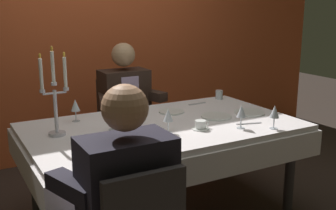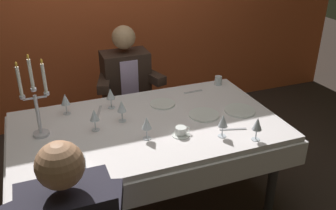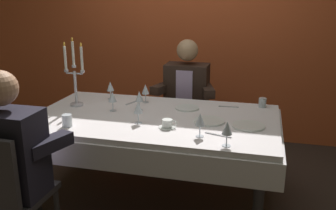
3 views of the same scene
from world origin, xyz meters
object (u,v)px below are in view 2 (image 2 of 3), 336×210
Objects in this scene: dinner_plate_2 at (240,110)px; seated_diner_1 at (126,79)px; dinner_plate_1 at (204,115)px; water_tumbler_0 at (218,80)px; wine_glass_5 at (122,107)px; wine_glass_1 at (111,94)px; wine_glass_3 at (94,116)px; dining_table at (148,138)px; candelabra at (36,104)px; wine_glass_4 at (257,124)px; wine_glass_2 at (223,121)px; wine_glass_6 at (147,124)px; dinner_plate_0 at (163,104)px; water_tumbler_1 at (80,164)px; coffee_cup_0 at (181,132)px; wine_glass_0 at (65,100)px.

seated_diner_1 reaches higher than dinner_plate_2.
water_tumbler_0 is (0.38, 0.49, 0.03)m from dinner_plate_1.
dinner_plate_2 is 2.96× the size of water_tumbler_0.
wine_glass_5 is (-0.59, 0.14, 0.11)m from dinner_plate_1.
wine_glass_3 is (-0.18, -0.30, 0.00)m from wine_glass_1.
dining_table is 0.81m from candelabra.
candelabra is 3.53× the size of wine_glass_1.
water_tumbler_0 is (0.21, 0.92, -0.08)m from wine_glass_4.
dinner_plate_1 is 1.40× the size of wine_glass_5.
wine_glass_2 is 0.73m from wine_glass_5.
dinner_plate_0 is at bearing 58.20° from wine_glass_6.
wine_glass_6 is at bearing -170.97° from dinner_plate_2.
wine_glass_2 is (0.42, -0.35, 0.23)m from dining_table.
water_tumbler_1 is 0.07× the size of seated_diner_1.
water_tumbler_1 is (-0.96, -0.04, -0.07)m from wine_glass_2.
dinner_plate_1 is at bearing -6.97° from candelabra.
candelabra is at bearing 173.05° from dinner_plate_2.
dining_table is 3.35× the size of candelabra.
wine_glass_4 is (0.61, -0.46, 0.24)m from dining_table.
dinner_plate_2 is 1.43× the size of wine_glass_5.
candelabra is (-0.72, 0.11, 0.35)m from dining_table.
coffee_cup_0 is at bearing -85.51° from seated_diner_1.
wine_glass_0 is 1.00× the size of wine_glass_1.
water_tumbler_1 is at bearing -112.02° from wine_glass_3.
wine_glass_1 is at bearing 117.63° from dining_table.
dinner_plate_1 is 0.62m from wine_glass_5.
wine_glass_2 is 0.22m from wine_glass_4.
water_tumbler_0 is 1.59m from water_tumbler_1.
dinner_plate_2 is 0.43m from wine_glass_4.
dinner_plate_0 is 0.75m from wine_glass_0.
wine_glass_4 is (-0.12, -0.40, 0.11)m from dinner_plate_2.
coffee_cup_0 is at bearing 152.18° from wine_glass_4.
dining_table is 0.35m from dinner_plate_0.
candelabra is 3.53× the size of wine_glass_4.
dinner_plate_1 is 1.74× the size of coffee_cup_0.
water_tumbler_1 is (-0.47, -0.19, -0.07)m from wine_glass_6.
wine_glass_0 reaches higher than dining_table.
wine_glass_3 is at bearing 153.52° from wine_glass_2.
wine_glass_3 is at bearing -117.81° from seated_diner_1.
wine_glass_2 is 0.90m from water_tumbler_0.
dinner_plate_0 is at bearing 84.73° from coffee_cup_0.
wine_glass_2 is (0.60, -0.69, 0.00)m from wine_glass_1.
dinner_plate_0 is 1.52× the size of coffee_cup_0.
wine_glass_6 is (-0.79, -0.13, 0.11)m from dinner_plate_2.
dining_table is 0.80m from wine_glass_4.
seated_diner_1 reaches higher than water_tumbler_1.
dinner_plate_2 is at bearing 73.78° from wine_glass_4.
wine_glass_4 is at bearing -36.73° from wine_glass_5.
wine_glass_6 reaches higher than dining_table.
dinner_plate_2 is 1.43× the size of wine_glass_6.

